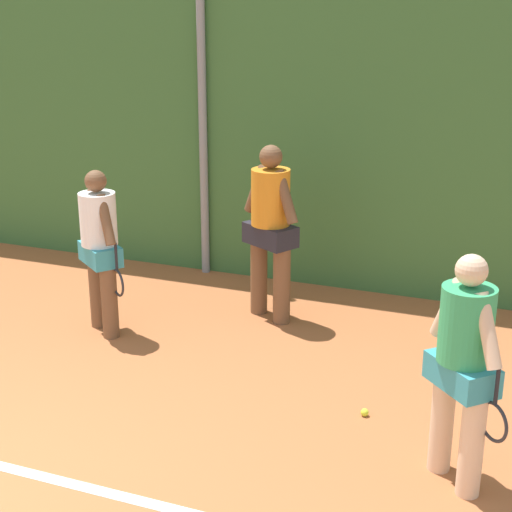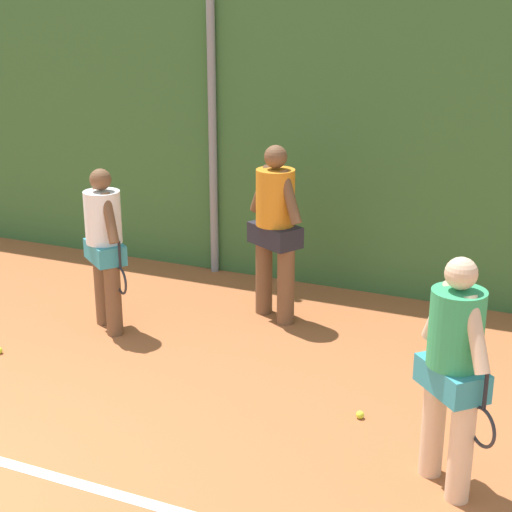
{
  "view_description": "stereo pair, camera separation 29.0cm",
  "coord_description": "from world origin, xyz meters",
  "px_view_note": "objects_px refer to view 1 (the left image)",
  "views": [
    {
      "loc": [
        3.93,
        -2.96,
        3.32
      ],
      "look_at": [
        1.52,
        3.29,
        1.07
      ],
      "focal_mm": 54.99,
      "sensor_mm": 36.0,
      "label": 1
    },
    {
      "loc": [
        4.19,
        -2.85,
        3.32
      ],
      "look_at": [
        1.52,
        3.29,
        1.07
      ],
      "focal_mm": 54.99,
      "sensor_mm": 36.0,
      "label": 2
    }
  ],
  "objects_px": {
    "player_foreground_near": "(464,360)",
    "player_midcourt": "(100,244)",
    "tennis_ball_1": "(487,390)",
    "tennis_ball_4": "(365,412)",
    "player_backcourt_far": "(270,223)"
  },
  "relations": [
    {
      "from": "player_midcourt",
      "to": "player_backcourt_far",
      "type": "distance_m",
      "value": 1.75
    },
    {
      "from": "player_foreground_near",
      "to": "player_midcourt",
      "type": "height_order",
      "value": "player_foreground_near"
    },
    {
      "from": "player_foreground_near",
      "to": "player_midcourt",
      "type": "xyz_separation_m",
      "value": [
        -3.72,
        1.38,
        -0.01
      ]
    },
    {
      "from": "tennis_ball_4",
      "to": "player_backcourt_far",
      "type": "bearing_deg",
      "value": 130.76
    },
    {
      "from": "player_midcourt",
      "to": "player_backcourt_far",
      "type": "xyz_separation_m",
      "value": [
        1.46,
        0.96,
        0.1
      ]
    },
    {
      "from": "player_midcourt",
      "to": "player_backcourt_far",
      "type": "relative_size",
      "value": 0.91
    },
    {
      "from": "player_midcourt",
      "to": "tennis_ball_4",
      "type": "bearing_deg",
      "value": 22.9
    },
    {
      "from": "player_backcourt_far",
      "to": "tennis_ball_1",
      "type": "xyz_separation_m",
      "value": [
        2.36,
        -0.92,
        -1.02
      ]
    },
    {
      "from": "player_foreground_near",
      "to": "tennis_ball_4",
      "type": "height_order",
      "value": "player_foreground_near"
    },
    {
      "from": "player_foreground_near",
      "to": "tennis_ball_1",
      "type": "distance_m",
      "value": 1.7
    },
    {
      "from": "tennis_ball_4",
      "to": "tennis_ball_1",
      "type": "bearing_deg",
      "value": 40.26
    },
    {
      "from": "tennis_ball_4",
      "to": "player_foreground_near",
      "type": "bearing_deg",
      "value": -39.43
    },
    {
      "from": "player_midcourt",
      "to": "tennis_ball_4",
      "type": "distance_m",
      "value": 3.14
    },
    {
      "from": "player_foreground_near",
      "to": "player_midcourt",
      "type": "distance_m",
      "value": 3.97
    },
    {
      "from": "tennis_ball_1",
      "to": "tennis_ball_4",
      "type": "distance_m",
      "value": 1.18
    }
  ]
}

